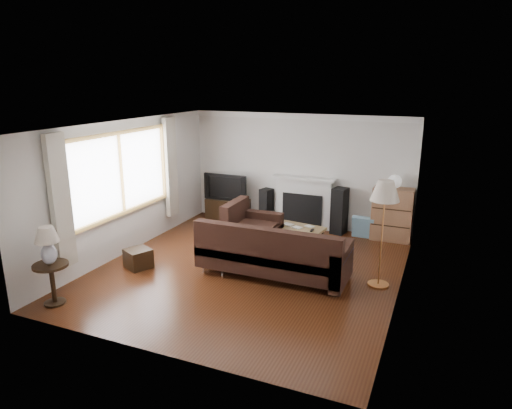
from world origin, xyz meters
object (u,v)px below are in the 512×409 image
at_px(tv_stand, 228,209).
at_px(side_table, 53,284).
at_px(sectional_sofa, 273,251).
at_px(bookshelf, 392,214).
at_px(floor_lamp, 382,234).
at_px(coffee_table, 298,236).

xyz_separation_m(tv_stand, side_table, (-0.50, -4.77, 0.07)).
relative_size(tv_stand, sectional_sofa, 0.36).
height_order(sectional_sofa, side_table, sectional_sofa).
bearing_deg(bookshelf, side_table, -131.33).
height_order(tv_stand, bookshelf, bookshelf).
bearing_deg(side_table, floor_lamp, 29.97).
bearing_deg(bookshelf, floor_lamp, -87.46).
relative_size(coffee_table, side_table, 1.59).
bearing_deg(sectional_sofa, bookshelf, 58.09).
height_order(tv_stand, side_table, side_table).
bearing_deg(tv_stand, floor_lamp, -30.74).
bearing_deg(coffee_table, tv_stand, 161.74).
bearing_deg(sectional_sofa, side_table, -139.66).
height_order(sectional_sofa, coffee_table, sectional_sofa).
relative_size(floor_lamp, side_table, 2.76).
xyz_separation_m(tv_stand, bookshelf, (3.72, 0.03, 0.30)).
xyz_separation_m(floor_lamp, side_table, (-4.32, -2.49, -0.55)).
relative_size(tv_stand, coffee_table, 0.99).
height_order(bookshelf, coffee_table, bookshelf).
bearing_deg(sectional_sofa, tv_stand, 129.72).
height_order(tv_stand, sectional_sofa, sectional_sofa).
relative_size(tv_stand, side_table, 1.58).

